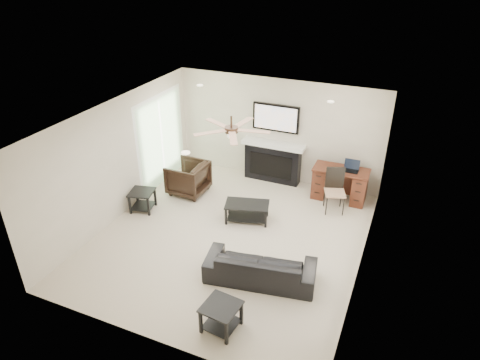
{
  "coord_description": "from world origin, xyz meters",
  "views": [
    {
      "loc": [
        2.88,
        -6.29,
        5.05
      ],
      "look_at": [
        0.05,
        0.37,
        1.12
      ],
      "focal_mm": 32.0,
      "sensor_mm": 36.0,
      "label": 1
    }
  ],
  "objects_px": {
    "fireplace_unit": "(273,144)",
    "desk": "(340,184)",
    "sofa": "(260,266)",
    "armchair": "(188,178)",
    "coffee_table": "(247,212)"
  },
  "relations": [
    {
      "from": "coffee_table",
      "to": "desk",
      "type": "xyz_separation_m",
      "value": [
        1.59,
        1.63,
        0.18
      ]
    },
    {
      "from": "coffee_table",
      "to": "fireplace_unit",
      "type": "bearing_deg",
      "value": 77.83
    },
    {
      "from": "armchair",
      "to": "fireplace_unit",
      "type": "xyz_separation_m",
      "value": [
        1.59,
        1.34,
        0.58
      ]
    },
    {
      "from": "coffee_table",
      "to": "fireplace_unit",
      "type": "height_order",
      "value": "fireplace_unit"
    },
    {
      "from": "coffee_table",
      "to": "desk",
      "type": "height_order",
      "value": "desk"
    },
    {
      "from": "armchair",
      "to": "fireplace_unit",
      "type": "height_order",
      "value": "fireplace_unit"
    },
    {
      "from": "sofa",
      "to": "armchair",
      "type": "xyz_separation_m",
      "value": [
        -2.6,
        2.15,
        0.1
      ]
    },
    {
      "from": "desk",
      "to": "armchair",
      "type": "bearing_deg",
      "value": -161.87
    },
    {
      "from": "sofa",
      "to": "desk",
      "type": "bearing_deg",
      "value": -111.61
    },
    {
      "from": "armchair",
      "to": "desk",
      "type": "xyz_separation_m",
      "value": [
        3.29,
        1.08,
        0.0
      ]
    },
    {
      "from": "sofa",
      "to": "fireplace_unit",
      "type": "relative_size",
      "value": 0.99
    },
    {
      "from": "fireplace_unit",
      "to": "desk",
      "type": "bearing_deg",
      "value": -8.73
    },
    {
      "from": "armchair",
      "to": "desk",
      "type": "relative_size",
      "value": 0.68
    },
    {
      "from": "armchair",
      "to": "coffee_table",
      "type": "xyz_separation_m",
      "value": [
        1.7,
        -0.55,
        -0.18
      ]
    },
    {
      "from": "armchair",
      "to": "desk",
      "type": "distance_m",
      "value": 3.46
    }
  ]
}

